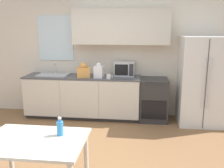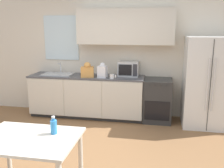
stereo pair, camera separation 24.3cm
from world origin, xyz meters
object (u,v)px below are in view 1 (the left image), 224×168
(coffee_mug, at_px, (109,76))
(refrigerator, at_px, (201,81))
(microwave, at_px, (124,69))
(drink_bottle, at_px, (60,128))
(oven_range, at_px, (153,99))
(dining_table, at_px, (35,150))

(coffee_mug, bearing_deg, refrigerator, 4.72)
(microwave, bearing_deg, refrigerator, -6.82)
(refrigerator, bearing_deg, microwave, 173.18)
(refrigerator, xyz_separation_m, microwave, (-1.56, 0.19, 0.19))
(coffee_mug, bearing_deg, microwave, 50.07)
(drink_bottle, bearing_deg, oven_range, 66.40)
(coffee_mug, bearing_deg, oven_range, 13.88)
(oven_range, bearing_deg, drink_bottle, -113.60)
(refrigerator, bearing_deg, dining_table, -130.57)
(coffee_mug, relative_size, dining_table, 0.12)
(microwave, relative_size, dining_table, 0.39)
(oven_range, distance_m, coffee_mug, 1.08)
(refrigerator, relative_size, coffee_mug, 13.83)
(microwave, bearing_deg, drink_bottle, -100.71)
(oven_range, xyz_separation_m, coffee_mug, (-0.92, -0.23, 0.52))
(microwave, xyz_separation_m, dining_table, (-0.76, -2.90, -0.43))
(refrigerator, distance_m, drink_bottle, 3.30)
(refrigerator, height_order, microwave, refrigerator)
(oven_range, bearing_deg, coffee_mug, -166.12)
(microwave, relative_size, drink_bottle, 2.05)
(dining_table, bearing_deg, coffee_mug, 79.48)
(refrigerator, relative_size, dining_table, 1.62)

